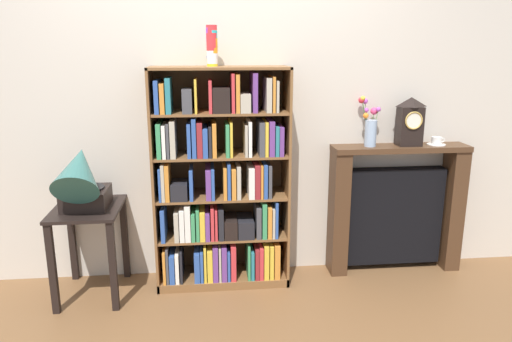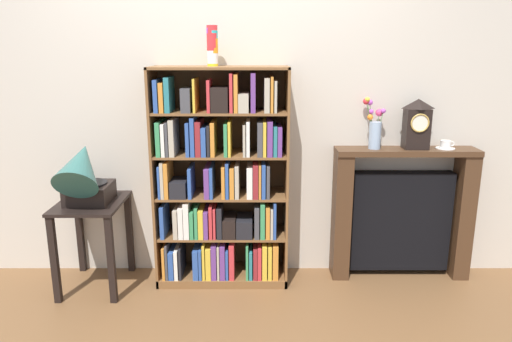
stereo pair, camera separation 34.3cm
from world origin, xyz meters
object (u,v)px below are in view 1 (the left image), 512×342
at_px(cup_stack, 212,46).
at_px(teacup_with_saucer, 437,142).
at_px(bookshelf, 221,190).
at_px(side_table_left, 89,230).
at_px(gramophone, 81,178).
at_px(mantel_clock, 410,122).
at_px(flower_vase, 370,126).
at_px(fireplace_mantel, 395,209).

height_order(cup_stack, teacup_with_saucer, cup_stack).
bearing_deg(bookshelf, side_table_left, -174.20).
distance_m(bookshelf, side_table_left, 0.95).
height_order(bookshelf, cup_stack, cup_stack).
relative_size(bookshelf, cup_stack, 5.88).
height_order(cup_stack, gramophone, cup_stack).
xyz_separation_m(cup_stack, mantel_clock, (1.44, 0.04, -0.54)).
bearing_deg(flower_vase, side_table_left, -174.97).
height_order(gramophone, fireplace_mantel, gramophone).
height_order(side_table_left, gramophone, gramophone).
distance_m(bookshelf, fireplace_mantel, 1.36).
bearing_deg(gramophone, fireplace_mantel, 6.89).
relative_size(mantel_clock, flower_vase, 0.98).
xyz_separation_m(mantel_clock, flower_vase, (-0.30, 0.01, -0.03)).
height_order(bookshelf, gramophone, bookshelf).
bearing_deg(teacup_with_saucer, bookshelf, -177.43).
bearing_deg(flower_vase, bookshelf, -175.61).
relative_size(side_table_left, mantel_clock, 1.81).
bearing_deg(side_table_left, flower_vase, 5.03).
xyz_separation_m(gramophone, fireplace_mantel, (2.25, 0.27, -0.38)).
height_order(bookshelf, teacup_with_saucer, bookshelf).
bearing_deg(cup_stack, flower_vase, 2.75).
bearing_deg(teacup_with_saucer, side_table_left, -176.26).
distance_m(cup_stack, teacup_with_saucer, 1.79).
relative_size(side_table_left, teacup_with_saucer, 4.77).
height_order(side_table_left, teacup_with_saucer, teacup_with_saucer).
relative_size(gramophone, fireplace_mantel, 0.50).
bearing_deg(flower_vase, teacup_with_saucer, -1.33).
distance_m(fireplace_mantel, mantel_clock, 0.68).
xyz_separation_m(bookshelf, cup_stack, (-0.04, 0.03, 1.00)).
distance_m(fireplace_mantel, teacup_with_saucer, 0.59).
distance_m(bookshelf, gramophone, 0.95).
height_order(mantel_clock, flower_vase, flower_vase).
xyz_separation_m(fireplace_mantel, flower_vase, (-0.24, -0.01, 0.65)).
bearing_deg(teacup_with_saucer, mantel_clock, -179.34).
xyz_separation_m(bookshelf, flower_vase, (1.10, 0.08, 0.43)).
relative_size(fireplace_mantel, mantel_clock, 2.87).
bearing_deg(cup_stack, bookshelf, -35.21).
xyz_separation_m(cup_stack, gramophone, (-0.87, -0.21, -0.83)).
distance_m(cup_stack, mantel_clock, 1.53).
distance_m(side_table_left, teacup_with_saucer, 2.59).
bearing_deg(side_table_left, bookshelf, 5.80).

